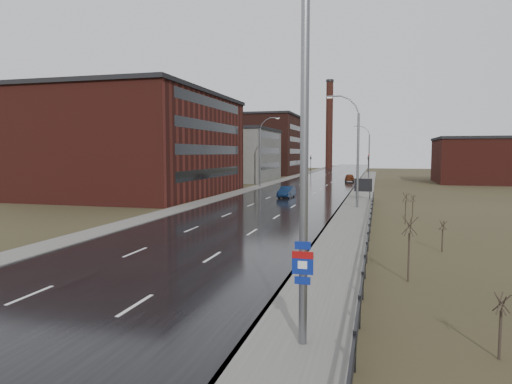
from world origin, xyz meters
The scene contains 24 objects.
road centered at (0.00, 60.00, 0.03)m, with size 14.00×300.00×0.06m, color black.
sidewalk_right centered at (8.60, 35.00, 0.09)m, with size 3.20×180.00×0.18m, color #595651.
curb_right centered at (7.08, 35.00, 0.09)m, with size 0.16×180.00×0.18m, color slate.
sidewalk_left centered at (-8.20, 60.00, 0.06)m, with size 2.40×260.00×0.12m, color #595651.
warehouse_near centered at (-20.99, 45.00, 6.76)m, with size 22.44×28.56×13.50m.
warehouse_mid centered at (-17.99, 78.00, 5.26)m, with size 16.32×20.40×10.50m.
warehouse_far centered at (-22.99, 108.00, 7.76)m, with size 26.52×24.48×15.50m.
building_right centered at (30.30, 82.00, 4.26)m, with size 18.36×16.32×8.50m.
smokestack centered at (-6.00, 150.00, 15.50)m, with size 2.70×2.70×30.70m.
streetlight_main centered at (8.47, 2.00, 6.06)m, with size 3.91×0.29×12.11m.
streetlight_right_mid centered at (8.50, 36.00, 5.84)m, with size 3.36×0.28×11.35m.
streetlight_left centered at (-7.70, 62.00, 5.84)m, with size 3.36×0.28×11.35m.
streetlight_right_far centered at (8.50, 90.00, 5.84)m, with size 3.36×0.28×11.35m.
guardrail centered at (10.30, 18.31, 0.71)m, with size 0.10×53.05×1.10m.
shrub_b centered at (14.09, 2.76, 0.98)m, with size 0.44×0.47×1.85m.
shrub_c centered at (12.15, 10.05, 1.55)m, with size 0.68×0.72×2.91m.
shrub_d centered at (14.40, 16.88, 0.95)m, with size 0.43×0.45×1.79m.
shrub_e centered at (12.93, 26.95, 1.33)m, with size 0.59×0.63×2.51m.
shrub_f centered at (13.75, 30.97, 1.04)m, with size 0.47×0.50×1.97m.
billboard centered at (9.10, 44.58, 1.74)m, with size 2.07×0.17×2.59m.
traffic_light_left centered at (-8.00, 120.00, 4.60)m, with size 0.58×2.73×5.30m.
traffic_light_right centered at (8.00, 120.00, 4.60)m, with size 0.58×2.73×5.30m.
car_near centered at (-0.22, 45.22, 0.69)m, with size 1.47×4.22×1.39m, color #0A1A36.
car_far centered at (5.44, 79.37, 0.76)m, with size 1.79×4.46×1.52m, color #53210D.
Camera 1 is at (10.79, -10.57, 5.63)m, focal length 32.00 mm.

